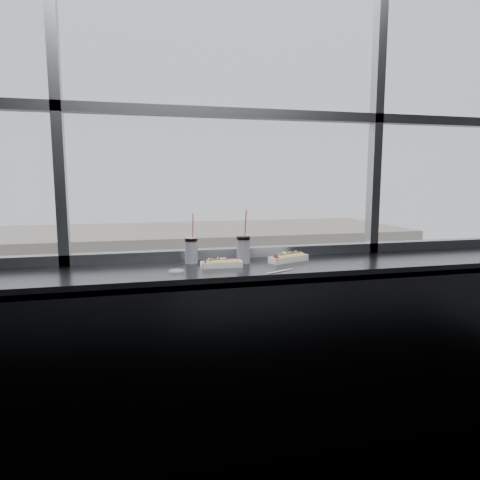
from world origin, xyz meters
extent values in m
plane|color=black|center=(0.00, 1.50, 0.55)|extent=(6.00, 0.00, 6.00)
plane|color=silver|center=(0.00, 1.52, 2.30)|extent=(6.00, 0.00, 6.00)
cube|color=#4D5155|center=(0.00, 1.23, 1.07)|extent=(6.00, 0.55, 0.06)
cube|color=#4D5155|center=(0.00, 0.97, 0.55)|extent=(6.00, 0.04, 1.04)
cube|color=white|center=(-0.12, 1.20, 1.10)|extent=(0.23, 0.08, 0.01)
cube|color=white|center=(-0.12, 1.20, 1.12)|extent=(0.23, 0.08, 0.03)
cylinder|color=tan|center=(-0.12, 1.20, 1.13)|extent=(0.18, 0.04, 0.04)
cylinder|color=maroon|center=(-0.12, 1.20, 1.14)|extent=(0.19, 0.03, 0.03)
cube|color=white|center=(0.30, 1.27, 1.10)|extent=(0.27, 0.17, 0.01)
cube|color=white|center=(0.30, 1.27, 1.12)|extent=(0.27, 0.17, 0.03)
cylinder|color=tan|center=(0.30, 1.27, 1.13)|extent=(0.20, 0.11, 0.04)
cylinder|color=maroon|center=(0.30, 1.27, 1.14)|extent=(0.20, 0.10, 0.03)
cylinder|color=white|center=(-0.27, 1.37, 1.18)|extent=(0.07, 0.07, 0.15)
cylinder|color=black|center=(-0.27, 1.37, 1.24)|extent=(0.08, 0.08, 0.02)
cylinder|color=silver|center=(-0.27, 1.37, 1.25)|extent=(0.08, 0.08, 0.01)
cylinder|color=#F54764|center=(-0.26, 1.36, 1.32)|extent=(0.01, 0.04, 0.16)
cylinder|color=white|center=(0.03, 1.30, 1.18)|extent=(0.08, 0.08, 0.16)
cylinder|color=black|center=(0.03, 1.30, 1.25)|extent=(0.08, 0.08, 0.02)
cylinder|color=silver|center=(0.03, 1.30, 1.26)|extent=(0.09, 0.09, 0.01)
cylinder|color=#F54764|center=(0.04, 1.30, 1.34)|extent=(0.01, 0.04, 0.17)
cylinder|color=white|center=(0.16, 1.01, 1.10)|extent=(0.17, 0.09, 0.01)
ellipsoid|color=silver|center=(-0.39, 1.12, 1.11)|extent=(0.09, 0.07, 0.02)
plane|color=#A09585|center=(0.00, 45.00, -11.00)|extent=(120.00, 120.00, 0.00)
cube|color=black|center=(0.00, 21.50, -10.97)|extent=(80.00, 10.00, 0.06)
cube|color=#A09585|center=(0.00, 29.50, -10.98)|extent=(80.00, 6.00, 0.04)
cube|color=gray|center=(0.00, 39.50, -7.00)|extent=(50.00, 14.00, 8.00)
imported|color=navy|center=(15.77, 17.50, -9.95)|extent=(3.09, 6.15, 1.97)
imported|color=beige|center=(12.74, 25.50, -9.99)|extent=(2.58, 5.78, 1.90)
imported|color=maroon|center=(2.00, 25.50, -9.86)|extent=(3.13, 6.63, 2.15)
imported|color=beige|center=(8.00, 17.50, -9.95)|extent=(3.23, 6.21, 1.98)
imported|color=#66605B|center=(-1.66, 29.70, -9.93)|extent=(0.69, 0.91, 2.06)
imported|color=#66605B|center=(-7.97, 30.26, -9.88)|extent=(0.72, 0.96, 2.16)
imported|color=#66605B|center=(5.28, 28.38, -9.89)|extent=(0.71, 0.95, 2.14)
cylinder|color=#47382B|center=(-8.40, 29.50, -9.84)|extent=(0.23, 0.23, 2.31)
sphere|color=#2B571F|center=(-8.40, 29.50, -7.72)|extent=(3.08, 3.08, 3.08)
cylinder|color=#47382B|center=(0.61, 29.50, -9.70)|extent=(0.26, 0.26, 2.61)
sphere|color=#2B571F|center=(0.61, 29.50, -7.31)|extent=(3.48, 3.48, 3.48)
cylinder|color=#47382B|center=(11.16, 29.50, -9.63)|extent=(0.27, 0.27, 2.75)
sphere|color=#2B571F|center=(11.16, 29.50, -7.11)|extent=(3.66, 3.66, 3.66)
camera|label=1|loc=(-0.60, -1.14, 1.59)|focal=32.00mm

